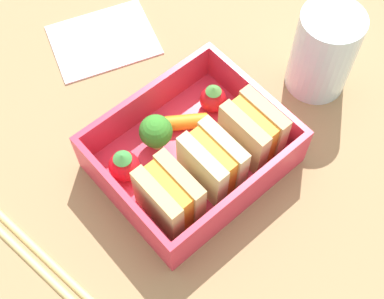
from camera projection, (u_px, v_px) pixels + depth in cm
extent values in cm
cube|color=#91734E|center=(192.00, 167.00, 53.79)|extent=(120.00, 120.00, 2.00)
cube|color=#D82F49|center=(192.00, 160.00, 52.39)|extent=(17.08, 14.17, 1.20)
cube|color=#D82F49|center=(242.00, 196.00, 47.56)|extent=(17.08, 0.60, 4.15)
cube|color=#D82F49|center=(147.00, 101.00, 52.56)|extent=(17.08, 0.60, 4.15)
cube|color=#D82F49|center=(255.00, 99.00, 52.71)|extent=(0.60, 12.97, 4.15)
cube|color=#D82F49|center=(122.00, 200.00, 47.41)|extent=(0.60, 12.97, 4.15)
cube|color=tan|center=(262.00, 123.00, 50.40)|extent=(1.26, 5.57, 5.70)
cube|color=orange|center=(252.00, 131.00, 50.00)|extent=(1.26, 5.12, 5.24)
cube|color=tan|center=(243.00, 138.00, 49.59)|extent=(1.26, 5.57, 5.70)
cube|color=beige|center=(222.00, 154.00, 48.76)|extent=(1.26, 5.57, 5.70)
cube|color=orange|center=(212.00, 162.00, 48.36)|extent=(1.26, 5.12, 5.24)
cube|color=beige|center=(202.00, 171.00, 47.95)|extent=(1.26, 5.57, 5.70)
cube|color=tan|center=(180.00, 188.00, 47.12)|extent=(1.26, 5.57, 5.70)
cube|color=orange|center=(169.00, 196.00, 46.72)|extent=(1.26, 5.12, 5.24)
cube|color=tan|center=(158.00, 205.00, 46.31)|extent=(1.26, 5.57, 5.70)
sphere|color=red|center=(213.00, 99.00, 53.58)|extent=(2.69, 2.69, 2.69)
cone|color=#44833B|center=(214.00, 89.00, 52.14)|extent=(1.61, 1.61, 0.60)
cylinder|color=orange|center=(187.00, 122.00, 52.93)|extent=(4.28, 3.64, 1.53)
cylinder|color=#97C46D|center=(157.00, 141.00, 51.92)|extent=(1.15, 1.15, 1.43)
sphere|color=#337C28|center=(156.00, 131.00, 50.32)|extent=(3.22, 3.22, 3.22)
sphere|color=red|center=(124.00, 166.00, 49.73)|extent=(2.94, 2.94, 2.94)
cone|color=#35803A|center=(122.00, 157.00, 48.18)|extent=(1.76, 1.76, 0.60)
cylinder|color=tan|center=(37.00, 250.00, 48.16)|extent=(3.56, 20.63, 0.70)
cylinder|color=tan|center=(28.00, 259.00, 47.78)|extent=(3.56, 20.63, 0.70)
cylinder|color=silver|center=(323.00, 52.00, 53.63)|extent=(6.38, 6.38, 9.65)
cube|color=silver|center=(103.00, 39.00, 60.42)|extent=(13.61, 12.00, 0.40)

